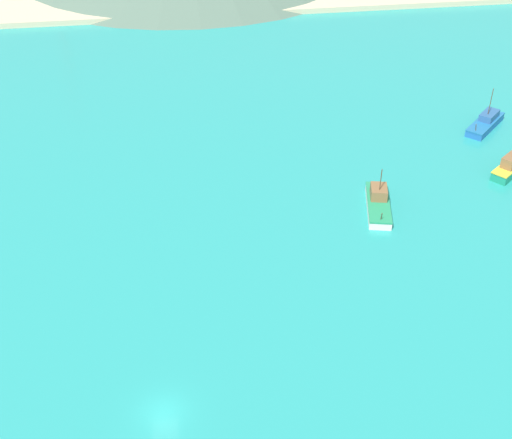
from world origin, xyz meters
TOP-DOWN VIEW (x-y plane):
  - ground at (0.00, 30.00)m, footprint 260.00×280.00m
  - fishing_boat_2 at (53.17, 49.20)m, footprint 8.75×8.61m
  - fishing_boat_3 at (29.39, 29.49)m, footprint 5.00×10.06m
  - beach_strip at (0.00, 117.50)m, footprint 247.00×20.12m

SIDE VIEW (x-z plane):
  - ground at x=0.00m, z-range -0.50..0.00m
  - beach_strip at x=0.00m, z-range 0.00..1.20m
  - fishing_boat_2 at x=53.17m, z-range -2.47..4.24m
  - fishing_boat_3 at x=29.39m, z-range -1.98..3.83m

